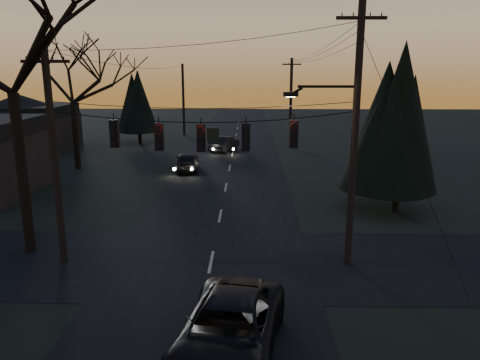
{
  "coord_description": "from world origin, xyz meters",
  "views": [
    {
      "loc": [
        1.53,
        -7.58,
        7.73
      ],
      "look_at": [
        1.2,
        8.77,
        3.74
      ],
      "focal_mm": 35.0,
      "sensor_mm": 36.0,
      "label": 1
    }
  ],
  "objects_px": {
    "utility_pole_far_r": "(290,147)",
    "bare_tree_left": "(5,22)",
    "evergreen_right": "(401,129)",
    "utility_pole_far_l": "(184,135)",
    "suv_near": "(229,331)",
    "utility_pole_right": "(347,263)",
    "utility_pole_left": "(64,261)",
    "sedan_oncoming_b": "(224,144)",
    "sedan_oncoming_a": "(187,161)"
  },
  "relations": [
    {
      "from": "sedan_oncoming_a",
      "to": "bare_tree_left",
      "type": "bearing_deg",
      "value": 68.38
    },
    {
      "from": "bare_tree_left",
      "to": "suv_near",
      "type": "bearing_deg",
      "value": -39.56
    },
    {
      "from": "suv_near",
      "to": "sedan_oncoming_a",
      "type": "relative_size",
      "value": 1.32
    },
    {
      "from": "sedan_oncoming_a",
      "to": "utility_pole_right",
      "type": "bearing_deg",
      "value": 111.57
    },
    {
      "from": "utility_pole_far_l",
      "to": "sedan_oncoming_b",
      "type": "relative_size",
      "value": 1.88
    },
    {
      "from": "sedan_oncoming_b",
      "to": "evergreen_right",
      "type": "bearing_deg",
      "value": 138.51
    },
    {
      "from": "utility_pole_far_l",
      "to": "suv_near",
      "type": "distance_m",
      "value": 42.89
    },
    {
      "from": "suv_near",
      "to": "sedan_oncoming_b",
      "type": "relative_size",
      "value": 1.32
    },
    {
      "from": "utility_pole_right",
      "to": "utility_pole_far_r",
      "type": "bearing_deg",
      "value": 90.0
    },
    {
      "from": "utility_pole_left",
      "to": "sedan_oncoming_a",
      "type": "distance_m",
      "value": 17.27
    },
    {
      "from": "utility_pole_far_l",
      "to": "suv_near",
      "type": "xyz_separation_m",
      "value": [
        7.0,
        -42.3,
        0.78
      ]
    },
    {
      "from": "utility_pole_far_r",
      "to": "utility_pole_far_l",
      "type": "relative_size",
      "value": 1.06
    },
    {
      "from": "bare_tree_left",
      "to": "sedan_oncoming_b",
      "type": "height_order",
      "value": "bare_tree_left"
    },
    {
      "from": "utility_pole_far_l",
      "to": "evergreen_right",
      "type": "xyz_separation_m",
      "value": [
        15.52,
        -28.93,
        4.52
      ]
    },
    {
      "from": "utility_pole_far_r",
      "to": "sedan_oncoming_b",
      "type": "bearing_deg",
      "value": -158.97
    },
    {
      "from": "utility_pole_far_r",
      "to": "utility_pole_far_l",
      "type": "xyz_separation_m",
      "value": [
        -11.5,
        8.0,
        0.0
      ]
    },
    {
      "from": "utility_pole_left",
      "to": "utility_pole_far_l",
      "type": "relative_size",
      "value": 1.06
    },
    {
      "from": "utility_pole_right",
      "to": "bare_tree_left",
      "type": "distance_m",
      "value": 16.33
    },
    {
      "from": "suv_near",
      "to": "utility_pole_right",
      "type": "bearing_deg",
      "value": 63.91
    },
    {
      "from": "utility_pole_left",
      "to": "sedan_oncoming_b",
      "type": "relative_size",
      "value": 2.0
    },
    {
      "from": "evergreen_right",
      "to": "suv_near",
      "type": "height_order",
      "value": "evergreen_right"
    },
    {
      "from": "bare_tree_left",
      "to": "sedan_oncoming_a",
      "type": "distance_m",
      "value": 18.79
    },
    {
      "from": "sedan_oncoming_b",
      "to": "utility_pole_left",
      "type": "bearing_deg",
      "value": 97.87
    },
    {
      "from": "sedan_oncoming_b",
      "to": "bare_tree_left",
      "type": "bearing_deg",
      "value": 93.39
    },
    {
      "from": "suv_near",
      "to": "utility_pole_far_l",
      "type": "bearing_deg",
      "value": 108.82
    },
    {
      "from": "utility_pole_right",
      "to": "bare_tree_left",
      "type": "height_order",
      "value": "bare_tree_left"
    },
    {
      "from": "utility_pole_far_r",
      "to": "bare_tree_left",
      "type": "height_order",
      "value": "bare_tree_left"
    },
    {
      "from": "utility_pole_left",
      "to": "suv_near",
      "type": "distance_m",
      "value": 9.45
    },
    {
      "from": "bare_tree_left",
      "to": "evergreen_right",
      "type": "height_order",
      "value": "bare_tree_left"
    },
    {
      "from": "evergreen_right",
      "to": "suv_near",
      "type": "xyz_separation_m",
      "value": [
        -8.52,
        -13.38,
        -3.74
      ]
    },
    {
      "from": "utility_pole_right",
      "to": "evergreen_right",
      "type": "relative_size",
      "value": 1.27
    },
    {
      "from": "utility_pole_left",
      "to": "bare_tree_left",
      "type": "bearing_deg",
      "value": 151.41
    },
    {
      "from": "utility_pole_right",
      "to": "suv_near",
      "type": "xyz_separation_m",
      "value": [
        -4.5,
        -6.3,
        0.78
      ]
    },
    {
      "from": "bare_tree_left",
      "to": "evergreen_right",
      "type": "xyz_separation_m",
      "value": [
        17.35,
        6.07,
        -4.85
      ]
    },
    {
      "from": "utility_pole_left",
      "to": "sedan_oncoming_b",
      "type": "height_order",
      "value": "utility_pole_left"
    },
    {
      "from": "utility_pole_right",
      "to": "utility_pole_far_l",
      "type": "bearing_deg",
      "value": 107.72
    },
    {
      "from": "bare_tree_left",
      "to": "sedan_oncoming_b",
      "type": "xyz_separation_m",
      "value": [
        7.03,
        24.58,
        -8.67
      ]
    },
    {
      "from": "sedan_oncoming_a",
      "to": "suv_near",
      "type": "bearing_deg",
      "value": 94.72
    },
    {
      "from": "utility_pole_far_l",
      "to": "sedan_oncoming_b",
      "type": "height_order",
      "value": "utility_pole_far_l"
    },
    {
      "from": "utility_pole_right",
      "to": "bare_tree_left",
      "type": "bearing_deg",
      "value": 175.72
    },
    {
      "from": "sedan_oncoming_b",
      "to": "utility_pole_right",
      "type": "bearing_deg",
      "value": 123.2
    },
    {
      "from": "utility_pole_far_r",
      "to": "sedan_oncoming_b",
      "type": "height_order",
      "value": "utility_pole_far_r"
    },
    {
      "from": "sedan_oncoming_a",
      "to": "sedan_oncoming_b",
      "type": "relative_size",
      "value": 1.0
    },
    {
      "from": "bare_tree_left",
      "to": "utility_pole_far_l",
      "type": "bearing_deg",
      "value": 87.0
    },
    {
      "from": "suv_near",
      "to": "sedan_oncoming_a",
      "type": "bearing_deg",
      "value": 109.63
    },
    {
      "from": "utility_pole_far_l",
      "to": "sedan_oncoming_a",
      "type": "relative_size",
      "value": 1.89
    },
    {
      "from": "utility_pole_far_r",
      "to": "utility_pole_left",
      "type": "bearing_deg",
      "value": -112.33
    },
    {
      "from": "utility_pole_right",
      "to": "utility_pole_far_l",
      "type": "height_order",
      "value": "utility_pole_right"
    },
    {
      "from": "suv_near",
      "to": "sedan_oncoming_b",
      "type": "xyz_separation_m",
      "value": [
        -1.8,
        31.88,
        -0.08
      ]
    },
    {
      "from": "utility_pole_far_l",
      "to": "bare_tree_left",
      "type": "xyz_separation_m",
      "value": [
        -1.83,
        -35.0,
        9.37
      ]
    }
  ]
}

